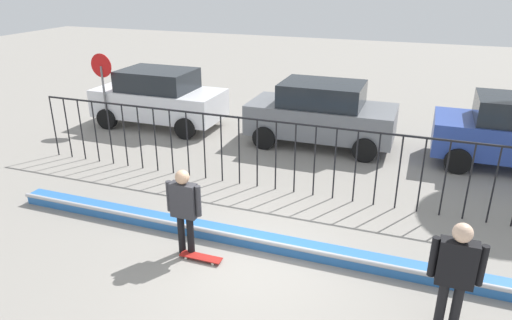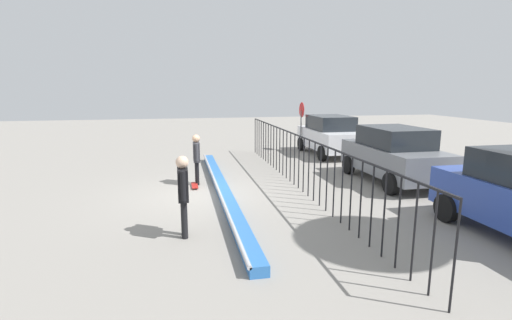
% 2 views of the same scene
% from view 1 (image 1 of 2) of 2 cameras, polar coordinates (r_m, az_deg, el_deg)
% --- Properties ---
extents(ground_plane, '(60.00, 60.00, 0.00)m').
position_cam_1_polar(ground_plane, '(8.68, -1.00, -12.30)').
color(ground_plane, gray).
extents(bowl_coping_ledge, '(11.00, 0.40, 0.27)m').
position_cam_1_polar(bowl_coping_ledge, '(9.05, 0.28, -9.80)').
color(bowl_coping_ledge, '#2D6BB7').
rests_on(bowl_coping_ledge, ground).
extents(perimeter_fence, '(14.04, 0.04, 1.73)m').
position_cam_1_polar(perimeter_fence, '(10.76, 4.82, 1.20)').
color(perimeter_fence, black).
rests_on(perimeter_fence, ground).
extents(skateboarder, '(0.68, 0.26, 1.69)m').
position_cam_1_polar(skateboarder, '(8.48, -8.81, -5.47)').
color(skateboarder, black).
rests_on(skateboarder, ground).
extents(skateboard, '(0.80, 0.20, 0.07)m').
position_cam_1_polar(skateboard, '(8.74, -6.76, -11.71)').
color(skateboard, '#A51E19').
rests_on(skateboard, ground).
extents(camera_operator, '(0.73, 0.27, 1.80)m').
position_cam_1_polar(camera_operator, '(7.17, 23.27, -12.20)').
color(camera_operator, black).
rests_on(camera_operator, ground).
extents(parked_car_white, '(4.30, 2.12, 1.90)m').
position_cam_1_polar(parked_car_white, '(16.05, -11.80, 7.52)').
color(parked_car_white, silver).
rests_on(parked_car_white, ground).
extents(parked_car_gray, '(4.30, 2.12, 1.90)m').
position_cam_1_polar(parked_car_gray, '(14.04, 7.99, 5.68)').
color(parked_car_gray, slate).
rests_on(parked_car_gray, ground).
extents(stop_sign, '(0.76, 0.07, 2.50)m').
position_cam_1_polar(stop_sign, '(15.89, -18.23, 9.13)').
color(stop_sign, slate).
rests_on(stop_sign, ground).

